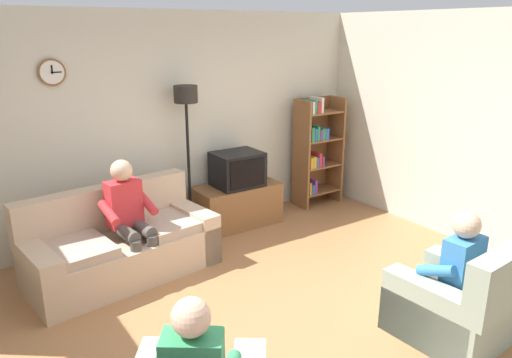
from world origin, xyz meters
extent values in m
plane|color=#9E6B42|center=(0.00, 0.00, 0.00)|extent=(12.00, 12.00, 0.00)
cube|color=beige|center=(0.00, 2.66, 1.35)|extent=(6.20, 0.12, 2.70)
cylinder|color=brown|center=(-1.23, 2.58, 2.05)|extent=(0.28, 0.03, 0.28)
cylinder|color=white|center=(-1.23, 2.56, 2.05)|extent=(0.24, 0.01, 0.24)
cube|color=black|center=(-1.23, 2.56, 2.08)|extent=(0.02, 0.01, 0.09)
cube|color=black|center=(-1.19, 2.56, 2.05)|extent=(0.11, 0.01, 0.01)
cube|color=beige|center=(2.86, 0.00, 1.35)|extent=(0.12, 5.80, 2.70)
cube|color=tan|center=(-0.91, 1.71, 0.21)|extent=(1.99, 1.07, 0.42)
cube|color=tan|center=(-0.96, 2.06, 0.66)|extent=(1.91, 0.44, 0.48)
cube|color=tan|center=(-0.08, 1.81, 0.28)|extent=(0.32, 0.86, 0.56)
cube|color=tan|center=(-1.75, 1.60, 0.28)|extent=(0.32, 0.86, 0.56)
cube|color=tan|center=(-0.41, 1.72, 0.47)|extent=(0.68, 0.75, 0.10)
cube|color=tan|center=(-1.40, 1.59, 0.47)|extent=(0.68, 0.75, 0.10)
cube|color=brown|center=(0.80, 2.25, 0.27)|extent=(1.10, 0.56, 0.55)
cube|color=black|center=(0.80, 2.51, 0.30)|extent=(1.10, 0.04, 0.03)
cube|color=black|center=(0.80, 2.23, 0.77)|extent=(0.60, 0.48, 0.44)
cube|color=black|center=(0.80, 1.98, 0.77)|extent=(0.50, 0.01, 0.36)
cube|color=brown|center=(1.91, 2.30, 0.78)|extent=(0.04, 0.36, 1.55)
cube|color=brown|center=(2.55, 2.30, 0.78)|extent=(0.04, 0.36, 1.55)
cube|color=brown|center=(2.23, 2.47, 0.78)|extent=(0.64, 0.02, 1.55)
cube|color=brown|center=(2.23, 2.30, 0.19)|extent=(0.60, 0.34, 0.02)
cube|color=gold|center=(1.97, 2.28, 0.30)|extent=(0.03, 0.28, 0.18)
cube|color=#2D59A5|center=(2.02, 2.28, 0.28)|extent=(0.05, 0.28, 0.14)
cube|color=#72338C|center=(2.07, 2.28, 0.31)|extent=(0.04, 0.28, 0.20)
cube|color=brown|center=(2.23, 2.30, 0.58)|extent=(0.60, 0.34, 0.02)
cube|color=gold|center=(1.98, 2.28, 0.67)|extent=(0.05, 0.28, 0.16)
cube|color=gold|center=(2.04, 2.28, 0.68)|extent=(0.04, 0.28, 0.17)
cube|color=#2D59A5|center=(2.08, 2.28, 0.67)|extent=(0.04, 0.28, 0.15)
cube|color=red|center=(2.13, 2.28, 0.69)|extent=(0.05, 0.28, 0.20)
cube|color=#72338C|center=(2.19, 2.28, 0.67)|extent=(0.04, 0.28, 0.15)
cube|color=brown|center=(2.23, 2.30, 0.97)|extent=(0.60, 0.34, 0.02)
cube|color=#267F4C|center=(1.98, 2.28, 1.08)|extent=(0.05, 0.28, 0.20)
cube|color=#2D59A5|center=(2.04, 2.28, 1.07)|extent=(0.04, 0.28, 0.18)
cube|color=#267F4C|center=(2.08, 2.28, 1.09)|extent=(0.04, 0.28, 0.21)
cube|color=#72338C|center=(2.13, 2.28, 1.06)|extent=(0.04, 0.28, 0.16)
cube|color=#267F4C|center=(2.18, 2.28, 1.06)|extent=(0.05, 0.28, 0.17)
cube|color=#2D59A5|center=(2.24, 2.28, 1.06)|extent=(0.06, 0.28, 0.16)
cube|color=brown|center=(2.23, 2.30, 1.36)|extent=(0.60, 0.34, 0.02)
cube|color=silver|center=(1.97, 2.28, 1.45)|extent=(0.04, 0.28, 0.17)
cube|color=#267F4C|center=(2.02, 2.28, 1.46)|extent=(0.04, 0.28, 0.18)
cube|color=red|center=(2.08, 2.28, 1.45)|extent=(0.06, 0.28, 0.16)
cube|color=silver|center=(2.13, 2.28, 1.47)|extent=(0.04, 0.28, 0.21)
cylinder|color=black|center=(0.18, 2.35, 0.01)|extent=(0.28, 0.28, 0.03)
cylinder|color=black|center=(0.18, 2.35, 0.85)|extent=(0.04, 0.04, 1.70)
cylinder|color=black|center=(0.18, 2.35, 1.75)|extent=(0.28, 0.28, 0.20)
cube|color=gray|center=(1.01, -0.81, 0.20)|extent=(0.86, 0.89, 0.40)
cube|color=gray|center=(1.04, -1.18, 0.65)|extent=(0.81, 0.23, 0.50)
cube|color=gray|center=(0.71, -0.81, 0.28)|extent=(0.25, 0.81, 0.56)
cube|color=gray|center=(1.31, -0.77, 0.28)|extent=(0.25, 0.81, 0.56)
cube|color=red|center=(-0.85, 1.75, 0.78)|extent=(0.36, 0.24, 0.48)
sphere|color=#D8AD8C|center=(-0.85, 1.74, 1.13)|extent=(0.22, 0.22, 0.22)
cylinder|color=#4C4742|center=(-0.74, 1.58, 0.54)|extent=(0.18, 0.39, 0.13)
cylinder|color=#4C4742|center=(-0.92, 1.55, 0.54)|extent=(0.18, 0.39, 0.13)
cylinder|color=#4C4742|center=(-0.72, 1.39, 0.26)|extent=(0.12, 0.12, 0.52)
cylinder|color=#4C4742|center=(-0.90, 1.37, 0.26)|extent=(0.12, 0.12, 0.52)
cylinder|color=red|center=(-0.63, 1.68, 0.76)|extent=(0.13, 0.34, 0.20)
cylinder|color=red|center=(-1.05, 1.63, 0.76)|extent=(0.13, 0.34, 0.20)
sphere|color=#D8AD8C|center=(-1.36, -0.80, 1.01)|extent=(0.22, 0.22, 0.22)
cube|color=#3372B2|center=(1.02, -0.86, 0.66)|extent=(0.35, 0.22, 0.48)
sphere|color=#D8AD8C|center=(1.02, -0.85, 1.01)|extent=(0.22, 0.22, 0.22)
cylinder|color=#4C4742|center=(0.91, -0.68, 0.42)|extent=(0.16, 0.39, 0.13)
cylinder|color=#4C4742|center=(1.09, -0.66, 0.42)|extent=(0.16, 0.39, 0.13)
cylinder|color=#4C4742|center=(0.90, -0.49, 0.20)|extent=(0.12, 0.12, 0.40)
cylinder|color=#4C4742|center=(1.08, -0.47, 0.20)|extent=(0.12, 0.12, 0.40)
cylinder|color=#3372B2|center=(0.80, -0.77, 0.64)|extent=(0.11, 0.34, 0.20)
cylinder|color=#3372B2|center=(1.22, -0.75, 0.64)|extent=(0.11, 0.34, 0.20)
camera|label=1|loc=(-2.33, -2.87, 2.48)|focal=34.15mm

